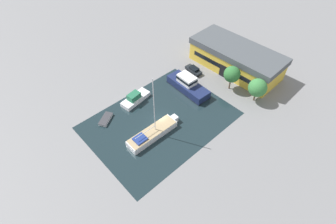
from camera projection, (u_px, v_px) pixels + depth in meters
ground_plane at (160, 120)px, 56.70m from camera, size 440.00×440.00×0.00m
water_canal at (160, 120)px, 56.70m from camera, size 22.23×30.23×0.01m
warehouse_building at (236, 58)px, 67.22m from camera, size 24.04×10.94×6.34m
quay_tree_near_building at (232, 74)px, 60.88m from camera, size 3.88×3.88×6.25m
quay_tree_by_water at (258, 88)px, 58.38m from camera, size 4.19×4.19×5.89m
parked_car at (194, 70)px, 67.78m from camera, size 4.78×2.17×1.60m
sailboat_moored at (153, 133)px, 53.23m from camera, size 3.22×12.33×14.64m
motor_cruiser at (188, 85)px, 62.62m from camera, size 11.50×4.51×3.88m
small_dinghy at (106, 119)px, 56.54m from camera, size 3.58×4.29×0.56m
cabin_boat at (135, 98)px, 60.29m from camera, size 3.61×7.50×2.39m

